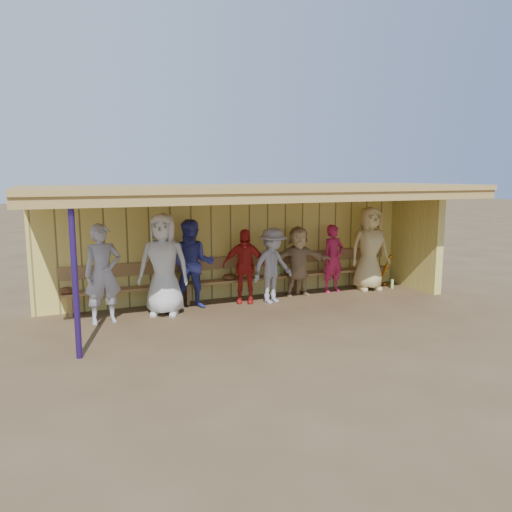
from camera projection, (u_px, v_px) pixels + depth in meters
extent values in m
plane|color=brown|center=(263.00, 310.00, 10.08)|extent=(90.00, 90.00, 0.00)
imported|color=#9B9BA3|center=(103.00, 274.00, 9.06)|extent=(0.71, 0.51, 1.83)
imported|color=silver|center=(164.00, 264.00, 9.58)|extent=(1.15, 0.98, 1.98)
imported|color=#383E9A|center=(193.00, 264.00, 10.08)|extent=(1.06, 0.94, 1.81)
imported|color=red|center=(244.00, 266.00, 10.54)|extent=(1.00, 0.74, 1.58)
imported|color=#93929A|center=(272.00, 266.00, 10.54)|extent=(1.16, 0.88, 1.60)
imported|color=tan|center=(298.00, 261.00, 11.14)|extent=(1.51, 0.65, 1.57)
imported|color=#AB1B43|center=(333.00, 259.00, 11.51)|extent=(0.63, 0.47, 1.57)
imported|color=tan|center=(370.00, 249.00, 11.70)|extent=(1.04, 0.75, 1.97)
cube|color=#DFCB5F|center=(238.00, 243.00, 11.11)|extent=(8.60, 0.20, 2.40)
cube|color=#DFCB5F|center=(416.00, 238.00, 11.92)|extent=(0.20, 1.62, 2.40)
cube|color=#B08C48|center=(263.00, 188.00, 9.69)|extent=(8.80, 3.20, 0.10)
cube|color=#B08C48|center=(299.00, 197.00, 8.35)|extent=(8.80, 0.10, 0.18)
cube|color=#B08C48|center=(53.00, 198.00, 8.24)|extent=(0.08, 3.00, 0.16)
cube|color=#B08C48|center=(112.00, 197.00, 8.61)|extent=(0.08, 3.00, 0.16)
cube|color=#B08C48|center=(167.00, 196.00, 8.98)|extent=(0.08, 3.00, 0.16)
cube|color=#B08C48|center=(217.00, 196.00, 9.34)|extent=(0.08, 3.00, 0.16)
cube|color=#B08C48|center=(263.00, 195.00, 9.71)|extent=(0.08, 3.00, 0.16)
cube|color=#B08C48|center=(306.00, 194.00, 10.08)|extent=(0.08, 3.00, 0.16)
cube|color=#B08C48|center=(346.00, 194.00, 10.44)|extent=(0.08, 3.00, 0.16)
cube|color=#B08C48|center=(383.00, 193.00, 10.81)|extent=(0.08, 3.00, 0.16)
cube|color=#B08C48|center=(418.00, 192.00, 11.18)|extent=(0.08, 3.00, 0.16)
cylinder|color=navy|center=(75.00, 279.00, 7.23)|extent=(0.09, 0.09, 2.40)
cube|color=#9E7643|center=(243.00, 279.00, 10.97)|extent=(7.60, 0.32, 0.05)
cube|color=#9E7643|center=(241.00, 261.00, 11.06)|extent=(7.60, 0.04, 0.26)
cube|color=#9E7643|center=(70.00, 306.00, 9.62)|extent=(0.06, 0.29, 0.40)
cube|color=#9E7643|center=(187.00, 295.00, 10.51)|extent=(0.06, 0.29, 0.40)
cube|color=#9E7643|center=(295.00, 284.00, 11.51)|extent=(0.06, 0.29, 0.40)
cube|color=#9E7643|center=(378.00, 276.00, 12.40)|extent=(0.06, 0.29, 0.40)
cylinder|color=orange|center=(385.00, 270.00, 12.21)|extent=(0.13, 0.41, 0.80)
sphere|color=orange|center=(384.00, 284.00, 12.26)|extent=(0.08, 0.08, 0.08)
ellipsoid|color=#593319|center=(67.00, 290.00, 9.51)|extent=(0.30, 0.24, 0.14)
ellipsoid|color=#593319|center=(168.00, 282.00, 10.27)|extent=(0.30, 0.24, 0.14)
ellipsoid|color=#593319|center=(230.00, 277.00, 10.78)|extent=(0.30, 0.24, 0.14)
cylinder|color=#7DCB65|center=(279.00, 270.00, 11.34)|extent=(0.07, 0.07, 0.22)
cylinder|color=gold|center=(333.00, 265.00, 11.90)|extent=(0.07, 0.07, 0.22)
cylinder|color=#99CF67|center=(392.00, 284.00, 11.98)|extent=(0.07, 0.07, 0.22)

